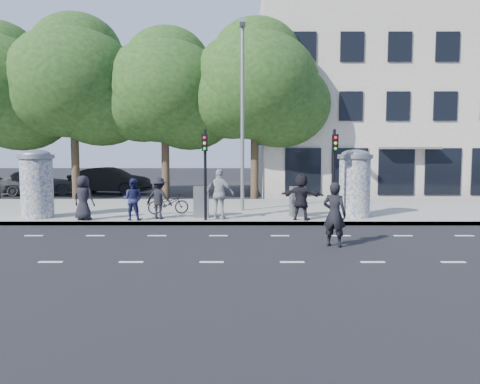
{
  "coord_description": "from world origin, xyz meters",
  "views": [
    {
      "loc": [
        0.71,
        -13.59,
        2.77
      ],
      "look_at": [
        0.7,
        3.5,
        1.24
      ],
      "focal_mm": 35.0,
      "sensor_mm": 36.0,
      "label": 1
    }
  ],
  "objects_px": {
    "man_road": "(334,214)",
    "car_mid": "(110,181)",
    "ped_a": "(83,198)",
    "traffic_pole_near": "(205,165)",
    "car_left": "(36,182)",
    "bicycle": "(168,203)",
    "ad_column_right": "(355,182)",
    "ped_f": "(301,197)",
    "ped_e": "(220,194)",
    "cabinet_right": "(298,201)",
    "traffic_pole_far": "(334,165)",
    "ped_d": "(159,198)",
    "street_lamp": "(242,103)",
    "cabinet_left": "(201,202)",
    "ad_column_left": "(37,182)",
    "ped_c": "(133,199)"
  },
  "relations": [
    {
      "from": "ped_d",
      "to": "ped_a",
      "type": "bearing_deg",
      "value": 21.45
    },
    {
      "from": "bicycle",
      "to": "car_left",
      "type": "relative_size",
      "value": 0.36
    },
    {
      "from": "man_road",
      "to": "car_mid",
      "type": "relative_size",
      "value": 0.37
    },
    {
      "from": "traffic_pole_near",
      "to": "bicycle",
      "type": "relative_size",
      "value": 2.05
    },
    {
      "from": "ped_f",
      "to": "ped_a",
      "type": "bearing_deg",
      "value": 21.27
    },
    {
      "from": "cabinet_right",
      "to": "street_lamp",
      "type": "bearing_deg",
      "value": 129.19
    },
    {
      "from": "ad_column_left",
      "to": "car_left",
      "type": "xyz_separation_m",
      "value": [
        -4.85,
        11.02,
        -0.74
      ]
    },
    {
      "from": "bicycle",
      "to": "cabinet_left",
      "type": "relative_size",
      "value": 1.36
    },
    {
      "from": "ad_column_right",
      "to": "bicycle",
      "type": "xyz_separation_m",
      "value": [
        -7.46,
        0.83,
        -0.95
      ]
    },
    {
      "from": "ad_column_left",
      "to": "car_left",
      "type": "distance_m",
      "value": 12.06
    },
    {
      "from": "traffic_pole_far",
      "to": "ped_e",
      "type": "relative_size",
      "value": 1.76
    },
    {
      "from": "ad_column_right",
      "to": "ped_d",
      "type": "distance_m",
      "value": 7.65
    },
    {
      "from": "ped_f",
      "to": "man_road",
      "type": "distance_m",
      "value": 4.19
    },
    {
      "from": "traffic_pole_far",
      "to": "ped_f",
      "type": "bearing_deg",
      "value": 175.17
    },
    {
      "from": "cabinet_right",
      "to": "car_mid",
      "type": "distance_m",
      "value": 15.55
    },
    {
      "from": "ped_c",
      "to": "ped_e",
      "type": "bearing_deg",
      "value": -166.55
    },
    {
      "from": "street_lamp",
      "to": "ad_column_left",
      "type": "bearing_deg",
      "value": -165.06
    },
    {
      "from": "traffic_pole_far",
      "to": "cabinet_right",
      "type": "distance_m",
      "value": 2.21
    },
    {
      "from": "ad_column_right",
      "to": "ad_column_left",
      "type": "bearing_deg",
      "value": -179.08
    },
    {
      "from": "ped_d",
      "to": "traffic_pole_near",
      "type": "bearing_deg",
      "value": -177.04
    },
    {
      "from": "ped_a",
      "to": "ped_c",
      "type": "xyz_separation_m",
      "value": [
        1.86,
        0.0,
        -0.05
      ]
    },
    {
      "from": "ad_column_left",
      "to": "ad_column_right",
      "type": "bearing_deg",
      "value": 0.92
    },
    {
      "from": "traffic_pole_near",
      "to": "car_mid",
      "type": "bearing_deg",
      "value": 119.52
    },
    {
      "from": "ped_f",
      "to": "ad_column_right",
      "type": "bearing_deg",
      "value": -138.85
    },
    {
      "from": "traffic_pole_near",
      "to": "cabinet_right",
      "type": "bearing_deg",
      "value": 17.05
    },
    {
      "from": "traffic_pole_near",
      "to": "car_left",
      "type": "distance_m",
      "value": 16.45
    },
    {
      "from": "ad_column_left",
      "to": "street_lamp",
      "type": "relative_size",
      "value": 0.33
    },
    {
      "from": "ped_a",
      "to": "ped_f",
      "type": "relative_size",
      "value": 0.95
    },
    {
      "from": "street_lamp",
      "to": "cabinet_right",
      "type": "distance_m",
      "value": 4.92
    },
    {
      "from": "ped_d",
      "to": "ped_e",
      "type": "distance_m",
      "value": 2.34
    },
    {
      "from": "bicycle",
      "to": "traffic_pole_near",
      "type": "bearing_deg",
      "value": -150.47
    },
    {
      "from": "ped_a",
      "to": "bicycle",
      "type": "xyz_separation_m",
      "value": [
        2.92,
        1.68,
        -0.41
      ]
    },
    {
      "from": "ped_e",
      "to": "cabinet_right",
      "type": "distance_m",
      "value": 3.19
    },
    {
      "from": "ad_column_right",
      "to": "ped_e",
      "type": "bearing_deg",
      "value": -173.07
    },
    {
      "from": "ad_column_right",
      "to": "car_mid",
      "type": "xyz_separation_m",
      "value": [
        -12.85,
        11.54,
        -0.7
      ]
    },
    {
      "from": "ped_a",
      "to": "traffic_pole_near",
      "type": "bearing_deg",
      "value": -165.91
    },
    {
      "from": "traffic_pole_near",
      "to": "ped_c",
      "type": "relative_size",
      "value": 2.15
    },
    {
      "from": "traffic_pole_near",
      "to": "bicycle",
      "type": "height_order",
      "value": "traffic_pole_near"
    },
    {
      "from": "ad_column_right",
      "to": "traffic_pole_near",
      "type": "distance_m",
      "value": 5.91
    },
    {
      "from": "street_lamp",
      "to": "ped_a",
      "type": "bearing_deg",
      "value": -155.05
    },
    {
      "from": "ad_column_right",
      "to": "ped_a",
      "type": "distance_m",
      "value": 10.43
    },
    {
      "from": "ped_c",
      "to": "cabinet_right",
      "type": "distance_m",
      "value": 6.41
    },
    {
      "from": "man_road",
      "to": "car_mid",
      "type": "distance_m",
      "value": 19.88
    },
    {
      "from": "ped_a",
      "to": "car_mid",
      "type": "xyz_separation_m",
      "value": [
        -2.46,
        12.39,
        -0.16
      ]
    },
    {
      "from": "ad_column_right",
      "to": "car_mid",
      "type": "relative_size",
      "value": 0.52
    },
    {
      "from": "cabinet_right",
      "to": "ped_e",
      "type": "bearing_deg",
      "value": -177.07
    },
    {
      "from": "ad_column_right",
      "to": "street_lamp",
      "type": "distance_m",
      "value": 5.81
    },
    {
      "from": "ped_d",
      "to": "man_road",
      "type": "bearing_deg",
      "value": 157.5
    },
    {
      "from": "street_lamp",
      "to": "cabinet_left",
      "type": "xyz_separation_m",
      "value": [
        -1.63,
        -2.03,
        -4.03
      ]
    },
    {
      "from": "ad_column_right",
      "to": "ped_d",
      "type": "bearing_deg",
      "value": -176.03
    }
  ]
}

